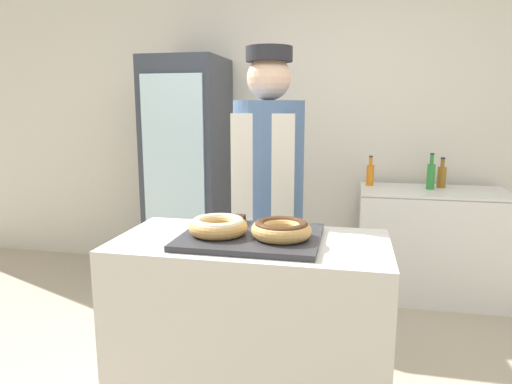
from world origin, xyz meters
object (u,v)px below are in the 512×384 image
object	(u,v)px
beverage_fridge	(189,172)
bottle_orange	(370,174)
brownie_back_left	(233,220)
chest_freezer	(430,243)
brownie_back_right	(285,222)
donut_chocolate_glaze	(281,229)
baker_person	(268,205)
donut_light_glaze	(218,225)
serving_tray	(251,237)
bottle_amber	(442,176)
bottle_green	(431,175)

from	to	relation	value
beverage_fridge	bottle_orange	xyz separation A→B (m)	(1.44, 0.12, 0.01)
brownie_back_left	chest_freezer	world-z (taller)	brownie_back_left
brownie_back_right	bottle_orange	world-z (taller)	bottle_orange
brownie_back_left	chest_freezer	size ratio (longest dim) A/B	0.09
donut_chocolate_glaze	baker_person	bearing A→B (deg)	105.23
donut_chocolate_glaze	brownie_back_right	world-z (taller)	donut_chocolate_glaze
donut_light_glaze	donut_chocolate_glaze	bearing A→B (deg)	0.00
baker_person	bottle_orange	size ratio (longest dim) A/B	7.42
donut_light_glaze	brownie_back_right	bearing A→B (deg)	37.19
serving_tray	bottle_amber	size ratio (longest dim) A/B	2.43
brownie_back_right	bottle_green	distance (m)	1.84
bottle_green	chest_freezer	bearing A→B (deg)	-59.57
brownie_back_right	chest_freezer	world-z (taller)	brownie_back_right
bottle_green	beverage_fridge	bearing A→B (deg)	-178.55
chest_freezer	bottle_green	bearing A→B (deg)	120.43
brownie_back_right	baker_person	bearing A→B (deg)	110.13
beverage_fridge	bottle_orange	distance (m)	1.45
bottle_orange	bottle_amber	xyz separation A→B (m)	(0.53, 0.01, -0.00)
serving_tray	baker_person	xyz separation A→B (m)	(-0.03, 0.57, 0.01)
serving_tray	donut_chocolate_glaze	size ratio (longest dim) A/B	2.34
brownie_back_left	brownie_back_right	size ratio (longest dim) A/B	1.00
donut_light_glaze	brownie_back_left	world-z (taller)	donut_light_glaze
chest_freezer	bottle_green	world-z (taller)	bottle_green
brownie_back_left	bottle_green	bearing A→B (deg)	56.46
donut_light_glaze	bottle_green	distance (m)	2.13
chest_freezer	bottle_orange	distance (m)	0.68
brownie_back_right	bottle_amber	xyz separation A→B (m)	(0.94, 1.72, -0.02)
baker_person	bottle_amber	distance (m)	1.70
donut_chocolate_glaze	brownie_back_left	bearing A→B (deg)	142.81
donut_chocolate_glaze	bottle_amber	distance (m)	2.12
serving_tray	bottle_green	distance (m)	2.04
serving_tray	baker_person	world-z (taller)	baker_person
chest_freezer	brownie_back_left	bearing A→B (deg)	-124.79
serving_tray	beverage_fridge	bearing A→B (deg)	117.53
bottle_green	bottle_orange	size ratio (longest dim) A/B	1.16
baker_person	chest_freezer	bearing A→B (deg)	48.98
baker_person	bottle_green	world-z (taller)	baker_person
bottle_green	bottle_amber	size ratio (longest dim) A/B	1.17
donut_light_glaze	beverage_fridge	bearing A→B (deg)	113.74
bottle_green	bottle_amber	xyz separation A→B (m)	(0.09, 0.08, -0.02)
chest_freezer	donut_light_glaze	bearing A→B (deg)	-122.14
brownie_back_right	bottle_orange	bearing A→B (deg)	76.38
serving_tray	donut_light_glaze	xyz separation A→B (m)	(-0.13, -0.03, 0.05)
brownie_back_left	bottle_orange	distance (m)	1.83
donut_light_glaze	baker_person	distance (m)	0.61
serving_tray	brownie_back_left	distance (m)	0.20
serving_tray	brownie_back_right	size ratio (longest dim) A/B	5.79
donut_light_glaze	donut_chocolate_glaze	distance (m)	0.26
brownie_back_right	brownie_back_left	bearing A→B (deg)	180.00
serving_tray	brownie_back_left	world-z (taller)	brownie_back_left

